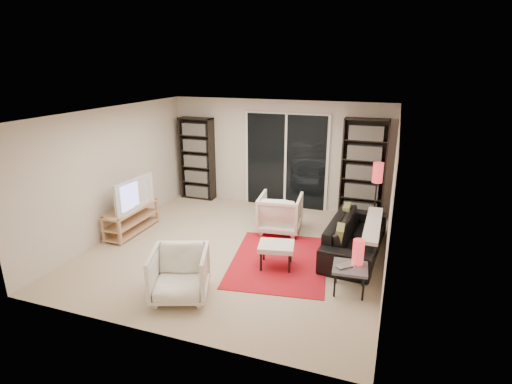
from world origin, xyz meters
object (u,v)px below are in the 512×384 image
ottoman (276,247)px  floor_lamp (377,180)px  sofa (355,236)px  side_table (350,269)px  bookshelf_left (197,159)px  armchair_back (280,213)px  bookshelf_right (363,169)px  tv_stand (132,219)px  armchair_front (180,274)px

ottoman → floor_lamp: bearing=54.4°
sofa → side_table: 1.31m
sofa → ottoman: bearing=134.0°
bookshelf_left → armchair_back: 2.83m
side_table → bookshelf_right: bearing=92.6°
ottoman → floor_lamp: 2.48m
bookshelf_right → floor_lamp: (0.32, -0.80, 0.02)m
bookshelf_left → bookshelf_right: (3.85, -0.00, 0.07)m
sofa → ottoman: 1.49m
bookshelf_right → sofa: bearing=-87.3°
tv_stand → floor_lamp: (4.44, 1.51, 0.81)m
ottoman → side_table: same height
side_table → floor_lamp: floor_lamp is taller
tv_stand → side_table: (4.26, -0.78, 0.09)m
tv_stand → side_table: size_ratio=2.45×
tv_stand → armchair_front: armchair_front is taller
sofa → floor_lamp: floor_lamp is taller
bookshelf_left → armchair_front: (1.77, -4.01, -0.62)m
sofa → ottoman: (-1.15, -0.95, 0.04)m
bookshelf_right → floor_lamp: bookshelf_right is taller
tv_stand → ottoman: (3.05, -0.42, 0.08)m
bookshelf_left → sofa: size_ratio=0.93×
bookshelf_left → tv_stand: bearing=-96.6°
tv_stand → armchair_front: 2.66m
bookshelf_right → sofa: size_ratio=1.00×
armchair_front → ottoman: armchair_front is taller
armchair_back → floor_lamp: bearing=-169.8°
side_table → floor_lamp: bearing=85.6°
bookshelf_right → ottoman: (-1.06, -2.73, -0.70)m
bookshelf_right → armchair_back: 2.03m
bookshelf_left → sofa: bookshelf_left is taller
bookshelf_left → ottoman: bookshelf_left is taller
bookshelf_left → tv_stand: 2.43m
bookshelf_left → floor_lamp: size_ratio=1.39×
bookshelf_left → floor_lamp: (4.17, -0.80, 0.10)m
ottoman → floor_lamp: size_ratio=0.46×
bookshelf_right → tv_stand: bookshelf_right is taller
bookshelf_left → side_table: bookshelf_left is taller
armchair_front → sofa: bearing=26.0°
armchair_back → side_table: armchair_back is taller
sofa → bookshelf_right: bearing=7.0°
side_table → ottoman: bearing=163.5°
tv_stand → armchair_back: (2.71, 1.00, 0.11)m
bookshelf_right → tv_stand: bearing=-150.8°
bookshelf_left → sofa: bearing=-24.3°
armchair_front → armchair_back: bearing=56.1°
armchair_back → floor_lamp: (1.73, 0.51, 0.70)m
armchair_front → ottoman: bearing=31.7°
armchair_back → armchair_front: (-0.67, -2.71, -0.01)m
bookshelf_right → sofa: (0.08, -1.77, -0.74)m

